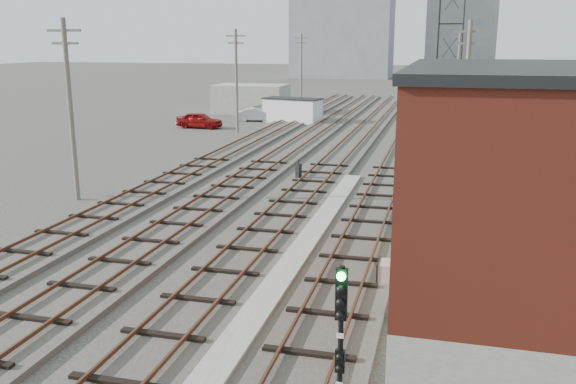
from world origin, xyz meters
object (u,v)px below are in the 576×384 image
(site_trailer, at_px, (293,110))
(car_silver, at_px, (257,115))
(switch_stand, at_px, (299,171))
(car_red, at_px, (199,120))
(car_grey, at_px, (276,113))
(signal_mast, at_px, (340,340))

(site_trailer, height_order, car_silver, site_trailer)
(switch_stand, distance_m, car_silver, 27.91)
(switch_stand, relative_size, car_red, 0.27)
(car_grey, bearing_deg, signal_mast, -146.68)
(car_silver, xyz_separation_m, car_grey, (1.69, 1.18, 0.05))
(car_silver, bearing_deg, signal_mast, -167.68)
(switch_stand, bearing_deg, site_trailer, 127.72)
(signal_mast, bearing_deg, site_trailer, 105.09)
(car_silver, height_order, car_grey, car_grey)
(car_red, distance_m, car_grey, 9.21)
(site_trailer, relative_size, car_red, 1.43)
(switch_stand, relative_size, site_trailer, 0.19)
(signal_mast, height_order, car_silver, signal_mast)
(car_silver, bearing_deg, car_grey, -61.71)
(signal_mast, relative_size, site_trailer, 0.58)
(car_grey, bearing_deg, switch_stand, -145.51)
(car_red, distance_m, car_silver, 7.28)
(switch_stand, distance_m, site_trailer, 26.76)
(switch_stand, height_order, car_red, car_red)
(car_grey, bearing_deg, car_silver, 141.47)
(signal_mast, xyz_separation_m, car_silver, (-16.79, 48.52, -1.39))
(switch_stand, height_order, site_trailer, site_trailer)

